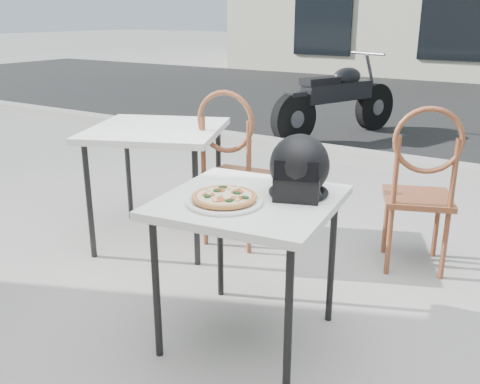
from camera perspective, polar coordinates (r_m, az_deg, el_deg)
The scene contains 10 objects.
ground at distance 3.08m, azimuth 9.77°, elevation -11.79°, with size 80.00×80.00×0.00m, color gray.
curb at distance 5.76m, azimuth 21.54°, elevation 2.30°, with size 30.00×0.25×0.12m, color gray.
cafe_table_main at distance 2.48m, azimuth 1.00°, elevation -2.08°, with size 0.87×0.87×0.74m.
plate at distance 2.38m, azimuth -1.66°, elevation -1.02°, with size 0.41×0.41×0.02m.
pizza at distance 2.37m, azimuth -1.66°, elevation -0.49°, with size 0.36×0.36×0.04m.
helmet at distance 2.46m, azimuth 6.32°, elevation 2.44°, with size 0.36×0.37×0.29m.
cafe_chair_main at distance 3.38m, azimuth 18.76°, elevation 1.09°, with size 0.52×0.52×1.05m.
cafe_table_side at distance 3.67m, azimuth -8.93°, elevation 5.72°, with size 1.13×1.13×0.82m.
cafe_chair_side at distance 3.58m, azimuth -0.81°, elevation 3.37°, with size 0.46×0.46×1.09m.
motorcycle at distance 7.13m, azimuth 10.35°, elevation 9.53°, with size 0.91×2.03×1.06m.
Camera 1 is at (0.97, -2.49, 1.54)m, focal length 40.00 mm.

